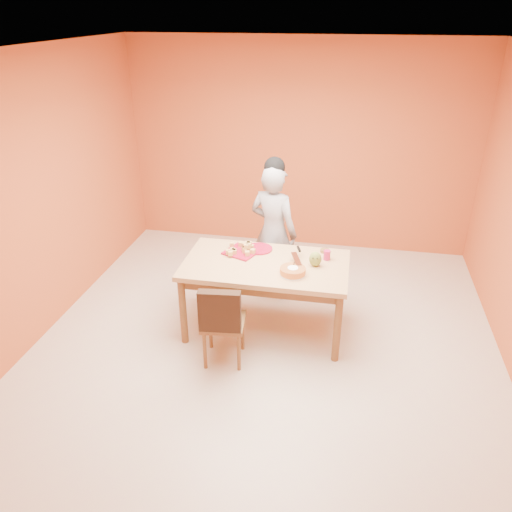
% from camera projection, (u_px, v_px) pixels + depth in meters
% --- Properties ---
extents(floor, '(5.00, 5.00, 0.00)m').
position_uv_depth(floor, '(264.00, 348.00, 4.88)').
color(floor, beige).
rests_on(floor, ground).
extents(ceiling, '(5.00, 5.00, 0.00)m').
position_uv_depth(ceiling, '(267.00, 52.00, 3.66)').
color(ceiling, white).
rests_on(ceiling, wall_back).
extents(wall_back, '(4.50, 0.00, 4.50)m').
position_uv_depth(wall_back, '(300.00, 148.00, 6.46)').
color(wall_back, '#B7522A').
rests_on(wall_back, floor).
extents(wall_left, '(0.00, 5.00, 5.00)m').
position_uv_depth(wall_left, '(29.00, 203.00, 4.66)').
color(wall_left, '#B7522A').
rests_on(wall_left, floor).
extents(dining_table, '(1.60, 0.90, 0.76)m').
position_uv_depth(dining_table, '(266.00, 271.00, 4.90)').
color(dining_table, tan).
rests_on(dining_table, floor).
extents(dining_chair, '(0.43, 0.49, 0.84)m').
position_uv_depth(dining_chair, '(223.00, 321.00, 4.53)').
color(dining_chair, brown).
rests_on(dining_chair, floor).
extents(pastry_pile, '(0.28, 0.28, 0.09)m').
position_uv_depth(pastry_pile, '(242.00, 247.00, 5.03)').
color(pastry_pile, tan).
rests_on(pastry_pile, pastry_platter).
extents(person, '(0.65, 0.54, 1.54)m').
position_uv_depth(person, '(273.00, 232.00, 5.48)').
color(person, gray).
rests_on(person, floor).
extents(pastry_platter, '(0.40, 0.40, 0.02)m').
position_uv_depth(pastry_platter, '(242.00, 252.00, 5.05)').
color(pastry_platter, maroon).
rests_on(pastry_platter, dining_table).
extents(red_dinner_plate, '(0.30, 0.30, 0.02)m').
position_uv_depth(red_dinner_plate, '(259.00, 249.00, 5.11)').
color(red_dinner_plate, maroon).
rests_on(red_dinner_plate, dining_table).
extents(white_cake_plate, '(0.29, 0.29, 0.01)m').
position_uv_depth(white_cake_plate, '(293.00, 274.00, 4.64)').
color(white_cake_plate, white).
rests_on(white_cake_plate, dining_table).
extents(sponge_cake, '(0.31, 0.31, 0.05)m').
position_uv_depth(sponge_cake, '(293.00, 271.00, 4.63)').
color(sponge_cake, orange).
rests_on(sponge_cake, white_cake_plate).
extents(cake_server, '(0.14, 0.29, 0.01)m').
position_uv_depth(cake_server, '(296.00, 259.00, 4.77)').
color(cake_server, white).
rests_on(cake_server, sponge_cake).
extents(egg_ornament, '(0.14, 0.13, 0.15)m').
position_uv_depth(egg_ornament, '(315.00, 259.00, 4.76)').
color(egg_ornament, olive).
rests_on(egg_ornament, dining_table).
extents(magenta_glass, '(0.08, 0.08, 0.10)m').
position_uv_depth(magenta_glass, '(327.00, 255.00, 4.90)').
color(magenta_glass, '#B41B54').
rests_on(magenta_glass, dining_table).
extents(checker_tin, '(0.10, 0.10, 0.03)m').
position_uv_depth(checker_tin, '(325.00, 251.00, 5.06)').
color(checker_tin, '#3E2811').
rests_on(checker_tin, dining_table).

